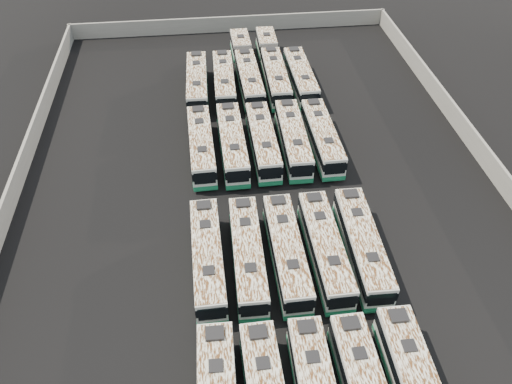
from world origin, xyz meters
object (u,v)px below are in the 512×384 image
object	(u,v)px
bus_back_left	(224,81)
bus_back_right	(272,66)
bus_midback_left	(232,143)
bus_midfront_center	(287,252)
bus_midback_center	(263,141)
bus_midback_right	(293,139)
bus_midfront_left	(248,255)
bus_back_far_left	(197,83)
bus_midback_far_left	(201,145)
bus_midfront_far_left	(208,258)
bus_back_center	(246,68)
bus_midfront_right	(325,248)
bus_midback_far_right	(322,137)
bus_back_far_right	(301,77)
bus_midfront_far_right	(362,245)

from	to	relation	value
bus_back_left	bus_back_right	world-z (taller)	bus_back_right
bus_midback_left	bus_midfront_center	bearing A→B (deg)	-78.97
bus_midback_center	bus_midback_right	xyz separation A→B (m)	(3.06, 0.02, 0.02)
bus_midfront_left	bus_midfront_center	distance (m)	3.06
bus_midback_right	bus_back_left	size ratio (longest dim) A/B	1.01
bus_back_far_left	bus_midback_center	bearing A→B (deg)	-61.69
bus_back_left	bus_back_right	size ratio (longest dim) A/B	0.64
bus_midback_far_left	bus_back_left	bearing A→B (deg)	74.44
bus_midback_center	bus_back_left	xyz separation A→B (m)	(-3.03, 12.29, 0.01)
bus_midfront_far_left	bus_back_center	distance (m)	30.24
bus_midfront_right	bus_midback_left	world-z (taller)	bus_midback_left
bus_back_far_left	bus_midfront_center	bearing A→B (deg)	-75.63
bus_midfront_center	bus_midback_right	bearing A→B (deg)	77.73
bus_midback_left	bus_midback_far_right	xyz separation A→B (m)	(9.08, 0.01, -0.04)
bus_back_center	bus_back_far_right	bearing A→B (deg)	-26.92
bus_midfront_far_left	bus_midfront_left	xyz separation A→B (m)	(3.10, -0.09, -0.01)
bus_midfront_center	bus_back_far_left	distance (m)	27.52
bus_midback_left	bus_midback_center	xyz separation A→B (m)	(3.06, 0.03, -0.04)
bus_midback_far_left	bus_back_far_left	world-z (taller)	bus_back_far_left
bus_midfront_far_left	bus_back_far_left	size ratio (longest dim) A/B	0.98
bus_midfront_left	bus_back_far_left	xyz separation A→B (m)	(-3.13, 26.77, 0.04)
bus_midfront_far_right	bus_midback_far_left	bearing A→B (deg)	131.08
bus_midback_right	bus_back_far_right	size ratio (longest dim) A/B	1.01
bus_midback_left	bus_midback_far_right	size ratio (longest dim) A/B	1.03
bus_midfront_left	bus_midfront_far_right	world-z (taller)	bus_midfront_far_right
bus_midfront_center	bus_midback_far_right	distance (m)	15.81
bus_midfront_center	bus_midback_center	bearing A→B (deg)	89.50
bus_midfront_left	bus_midfront_right	world-z (taller)	bus_midfront_right
bus_midfront_left	bus_back_right	xyz separation A→B (m)	(6.18, 29.83, 0.04)
bus_midback_left	bus_midback_right	bearing A→B (deg)	-0.28
bus_midback_left	bus_midback_center	bearing A→B (deg)	-0.17
bus_midfront_left	bus_midback_left	size ratio (longest dim) A/B	0.97
bus_midfront_left	bus_midfront_center	bearing A→B (deg)	0.01
bus_midback_far_left	bus_back_far_left	distance (m)	12.17
bus_midfront_left	bus_back_left	xyz separation A→B (m)	(0.02, 26.89, 0.02)
bus_midfront_right	bus_back_center	world-z (taller)	bus_back_center
bus_midfront_left	bus_back_far_right	xyz separation A→B (m)	(9.12, 26.74, 0.02)
bus_midfront_far_left	bus_back_far_right	size ratio (longest dim) A/B	0.99
bus_midfront_right	bus_back_far_left	world-z (taller)	bus_back_far_left
bus_midfront_far_left	bus_back_left	xyz separation A→B (m)	(3.13, 26.80, 0.01)
bus_midfront_far_left	bus_midback_far_right	size ratio (longest dim) A/B	1.00
bus_midfront_left	bus_midback_far_right	size ratio (longest dim) A/B	1.00
bus_midback_far_left	bus_back_far_left	size ratio (longest dim) A/B	0.98
bus_midfront_far_right	bus_back_right	size ratio (longest dim) A/B	0.64
bus_midfront_far_left	bus_back_left	world-z (taller)	bus_back_left
bus_back_far_left	bus_back_far_right	size ratio (longest dim) A/B	1.02
bus_midback_left	bus_back_left	world-z (taller)	bus_midback_left
bus_midback_far_right	bus_back_left	bearing A→B (deg)	125.78
bus_midfront_far_right	bus_back_left	size ratio (longest dim) A/B	1.01
bus_back_center	bus_midback_left	bearing A→B (deg)	-102.16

